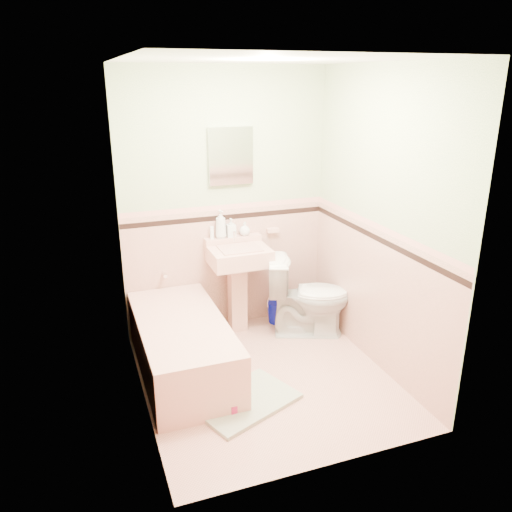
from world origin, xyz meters
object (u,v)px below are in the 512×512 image
object	(u,v)px
medicine_cabinet	(231,156)
bucket	(278,312)
soap_bottle_left	(221,224)
shoe	(239,406)
soap_bottle_mid	(231,228)
bathtub	(183,348)
sink	(239,291)
soap_bottle_right	(245,229)
toilet	(309,296)

from	to	relation	value
medicine_cabinet	bucket	size ratio (longest dim) A/B	2.35
soap_bottle_left	shoe	xyz separation A→B (m)	(-0.29, -1.42, -1.01)
bucket	shoe	world-z (taller)	bucket
bucket	soap_bottle_mid	bearing A→B (deg)	166.60
bathtub	soap_bottle_left	distance (m)	1.24
sink	shoe	bearing A→B (deg)	-108.42
bathtub	soap_bottle_left	xyz separation A→B (m)	(0.56, 0.71, 0.84)
sink	bucket	xyz separation A→B (m)	(0.43, 0.07, -0.33)
medicine_cabinet	soap_bottle_right	distance (m)	0.71
sink	soap_bottle_right	distance (m)	0.60
medicine_cabinet	shoe	size ratio (longest dim) A/B	3.39
soap_bottle_right	bucket	world-z (taller)	soap_bottle_right
medicine_cabinet	soap_bottle_mid	size ratio (longest dim) A/B	2.91
soap_bottle_left	soap_bottle_right	world-z (taller)	soap_bottle_left
shoe	soap_bottle_right	bearing A→B (deg)	62.14
bathtub	bucket	xyz separation A→B (m)	(1.11, 0.60, -0.11)
shoe	medicine_cabinet	bearing A→B (deg)	66.82
medicine_cabinet	bucket	bearing A→B (deg)	-17.61
bathtub	soap_bottle_right	world-z (taller)	soap_bottle_right
medicine_cabinet	soap_bottle_right	size ratio (longest dim) A/B	3.95
medicine_cabinet	toilet	bearing A→B (deg)	-36.51
sink	medicine_cabinet	xyz separation A→B (m)	(0.00, 0.21, 1.26)
bucket	shoe	distance (m)	1.56
toilet	bucket	distance (m)	0.47
soap_bottle_mid	bucket	distance (m)	1.02
medicine_cabinet	toilet	distance (m)	1.52
medicine_cabinet	shoe	xyz separation A→B (m)	(-0.41, -1.45, -1.64)
soap_bottle_right	toilet	world-z (taller)	soap_bottle_right
toilet	soap_bottle_mid	bearing A→B (deg)	77.55
soap_bottle_mid	bucket	size ratio (longest dim) A/B	0.81
sink	toilet	bearing A→B (deg)	-21.91
bathtub	toilet	size ratio (longest dim) A/B	1.91
medicine_cabinet	bucket	distance (m)	1.65
medicine_cabinet	soap_bottle_left	world-z (taller)	medicine_cabinet
bathtub	shoe	xyz separation A→B (m)	(0.27, -0.71, -0.16)
bathtub	soap_bottle_mid	distance (m)	1.26
soap_bottle_left	soap_bottle_mid	distance (m)	0.11
soap_bottle_right	bathtub	bearing A→B (deg)	-138.41
sink	shoe	distance (m)	1.36
bathtub	sink	size ratio (longest dim) A/B	1.72
soap_bottle_right	bucket	xyz separation A→B (m)	(0.31, -0.11, -0.89)
medicine_cabinet	sink	bearing A→B (deg)	-90.00
bucket	toilet	bearing A→B (deg)	-59.81
soap_bottle_left	bucket	world-z (taller)	soap_bottle_left
shoe	soap_bottle_left	bearing A→B (deg)	71.04
medicine_cabinet	soap_bottle_mid	world-z (taller)	medicine_cabinet
sink	toilet	world-z (taller)	sink
bathtub	sink	bearing A→B (deg)	37.93
toilet	shoe	bearing A→B (deg)	155.20
medicine_cabinet	soap_bottle_left	bearing A→B (deg)	-165.92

